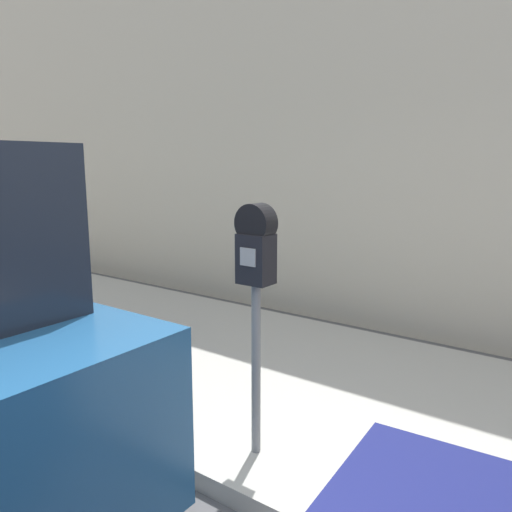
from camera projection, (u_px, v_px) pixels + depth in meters
sidewalk at (353, 402)px, 3.75m from camera, size 24.00×2.80×0.12m
building_facade at (449, 91)px, 4.86m from camera, size 24.00×0.30×5.05m
parking_meter at (256, 268)px, 2.80m from camera, size 0.22×0.15×1.49m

